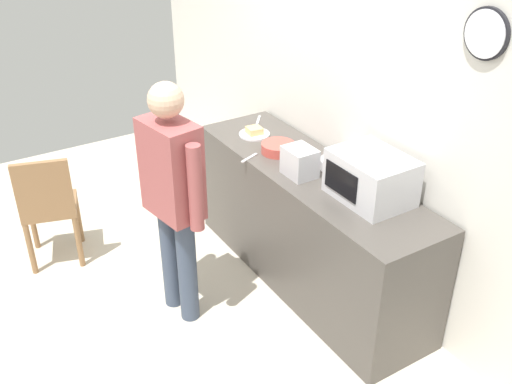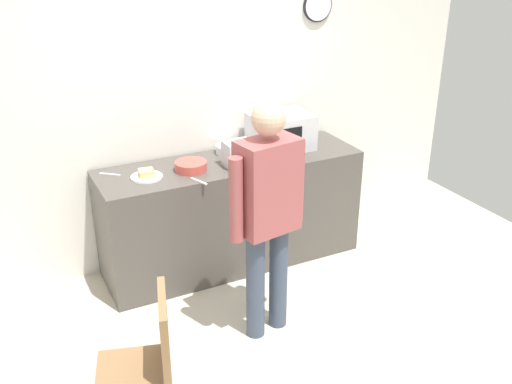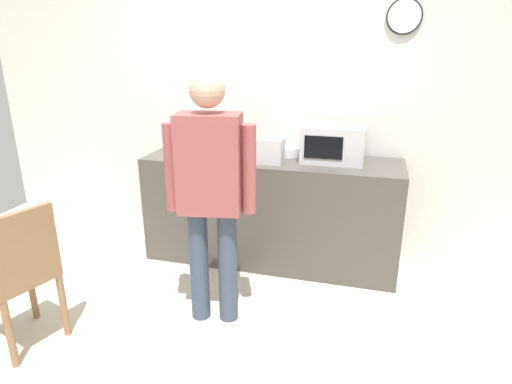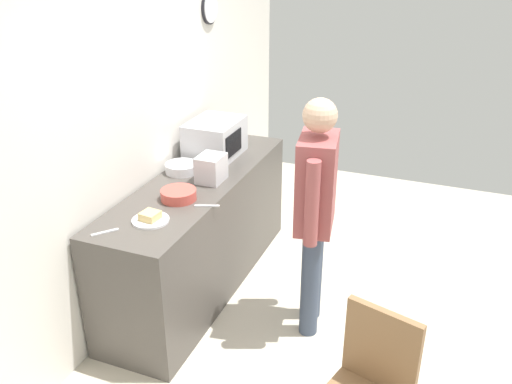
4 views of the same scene
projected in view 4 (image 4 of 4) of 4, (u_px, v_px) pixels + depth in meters
ground_plane at (340, 337)px, 3.88m from camera, size 6.00×6.00×0.00m
back_wall at (131, 137)px, 3.86m from camera, size 5.40×0.13×2.60m
kitchen_counter at (200, 233)px, 4.30m from camera, size 2.17×0.62×0.93m
microwave at (215, 138)px, 4.49m from camera, size 0.50×0.39×0.30m
sandwich_plate at (150, 218)px, 3.48m from camera, size 0.24×0.24×0.07m
salad_bowl at (179, 195)px, 3.77m from camera, size 0.25×0.25×0.07m
cereal_bowl at (182, 168)px, 4.21m from camera, size 0.25×0.25×0.07m
toaster at (211, 168)px, 4.03m from camera, size 0.22×0.18×0.20m
fork_utensil at (105, 232)px, 3.36m from camera, size 0.14×0.12×0.01m
spoon_utensil at (207, 206)px, 3.69m from camera, size 0.08×0.17×0.01m
person_standing at (316, 202)px, 3.61m from camera, size 0.58×0.30×1.70m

